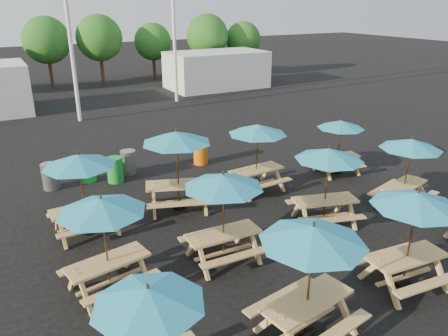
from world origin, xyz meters
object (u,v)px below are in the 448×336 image
picnic_unit_1 (102,212)px  waste_bin_1 (88,169)px  picnic_unit_5 (177,143)px  picnic_unit_11 (341,128)px  waste_bin_4 (201,153)px  picnic_unit_3 (312,242)px  waste_bin_0 (50,176)px  picnic_unit_2 (79,166)px  picnic_unit_4 (223,187)px  picnic_unit_6 (416,206)px  picnic_unit_10 (411,149)px  waste_bin_2 (115,170)px  picnic_unit_7 (329,159)px  picnic_unit_0 (149,304)px  waste_bin_3 (129,162)px  picnic_unit_8 (257,134)px

picnic_unit_1 → waste_bin_1: picnic_unit_1 is taller
picnic_unit_5 → waste_bin_1: (-1.97, 3.60, -1.70)m
picnic_unit_11 → waste_bin_4: (-4.01, 3.38, -1.31)m
picnic_unit_3 → waste_bin_0: picnic_unit_3 is taller
picnic_unit_1 → picnic_unit_3: size_ratio=0.96×
picnic_unit_11 → picnic_unit_2: bearing=-171.8°
picnic_unit_4 → picnic_unit_6: size_ratio=1.00×
picnic_unit_10 → waste_bin_1: size_ratio=2.48×
picnic_unit_2 → waste_bin_2: bearing=60.6°
waste_bin_2 → waste_bin_4: 3.48m
picnic_unit_10 → waste_bin_2: bearing=124.7°
picnic_unit_5 → picnic_unit_11: 6.37m
picnic_unit_11 → waste_bin_1: picnic_unit_11 is taller
picnic_unit_6 → picnic_unit_7: size_ratio=0.98×
picnic_unit_0 → waste_bin_3: picnic_unit_0 is taller
picnic_unit_2 → picnic_unit_4: picnic_unit_2 is taller
picnic_unit_6 → waste_bin_0: (-6.14, 9.62, -1.54)m
picnic_unit_7 → picnic_unit_0: bearing=-136.5°
picnic_unit_1 → waste_bin_4: picnic_unit_1 is taller
picnic_unit_1 → picnic_unit_8: size_ratio=0.97×
waste_bin_0 → picnic_unit_0: bearing=-89.1°
picnic_unit_4 → picnic_unit_10: picnic_unit_4 is taller
picnic_unit_5 → picnic_unit_8: 2.86m
picnic_unit_5 → waste_bin_4: size_ratio=2.93×
picnic_unit_6 → waste_bin_2: (-4.03, 9.16, -1.54)m
picnic_unit_4 → waste_bin_1: (-1.79, 6.81, -1.53)m
picnic_unit_2 → picnic_unit_7: size_ratio=0.99×
picnic_unit_2 → waste_bin_4: (5.20, 3.45, -1.55)m
picnic_unit_4 → waste_bin_2: size_ratio=2.56×
picnic_unit_3 → picnic_unit_4: picnic_unit_3 is taller
picnic_unit_5 → picnic_unit_7: 4.40m
picnic_unit_2 → picnic_unit_7: bearing=-25.5°
picnic_unit_10 → waste_bin_3: picnic_unit_10 is taller
picnic_unit_4 → waste_bin_0: 7.56m
picnic_unit_5 → waste_bin_0: 5.09m
picnic_unit_6 → picnic_unit_7: 3.19m
picnic_unit_2 → waste_bin_0: picnic_unit_2 is taller
picnic_unit_4 → picnic_unit_6: picnic_unit_6 is taller
picnic_unit_0 → waste_bin_2: 9.58m
picnic_unit_6 → picnic_unit_3: bearing=-172.0°
picnic_unit_4 → picnic_unit_7: (3.48, 0.29, -0.01)m
picnic_unit_1 → picnic_unit_6: 6.62m
picnic_unit_8 → picnic_unit_4: bearing=-137.3°
picnic_unit_5 → picnic_unit_8: (2.85, 0.02, -0.15)m
picnic_unit_2 → picnic_unit_3: (2.82, -6.06, 0.04)m
picnic_unit_7 → picnic_unit_11: (3.06, 2.81, -0.22)m
picnic_unit_10 → picnic_unit_1: bearing=164.2°
picnic_unit_11 → waste_bin_3: (-6.84, 3.69, -1.31)m
picnic_unit_0 → picnic_unit_7: 7.18m
picnic_unit_2 → picnic_unit_7: 6.72m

